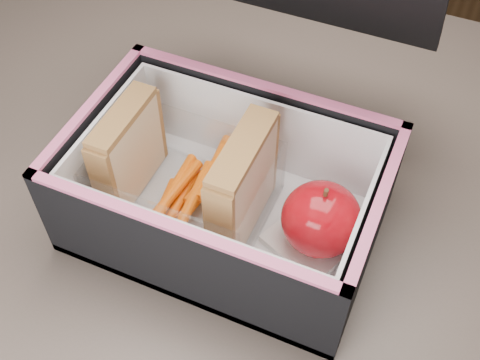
# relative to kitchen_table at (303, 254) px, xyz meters

# --- Properties ---
(kitchen_table) EXTENTS (1.20, 0.80, 0.75)m
(kitchen_table) POSITION_rel_kitchen_table_xyz_m (0.00, 0.00, 0.00)
(kitchen_table) COLOR brown
(kitchen_table) RESTS_ON ground
(lunch_bag) EXTENTS (0.29, 0.32, 0.25)m
(lunch_bag) POSITION_rel_kitchen_table_xyz_m (-0.07, -0.05, 0.15)
(lunch_bag) COLOR black
(lunch_bag) RESTS_ON kitchen_table
(plastic_tub) EXTENTS (0.17, 0.12, 0.07)m
(plastic_tub) POSITION_rel_kitchen_table_xyz_m (-0.11, -0.05, 0.14)
(plastic_tub) COLOR white
(plastic_tub) RESTS_ON lunch_bag
(sandwich_left) EXTENTS (0.03, 0.09, 0.10)m
(sandwich_left) POSITION_rel_kitchen_table_xyz_m (-0.18, -0.05, 0.16)
(sandwich_left) COLOR #DCB98A
(sandwich_left) RESTS_ON plastic_tub
(sandwich_right) EXTENTS (0.03, 0.10, 0.11)m
(sandwich_right) POSITION_rel_kitchen_table_xyz_m (-0.05, -0.05, 0.16)
(sandwich_right) COLOR #DCB98A
(sandwich_right) RESTS_ON plastic_tub
(carrot_sticks) EXTENTS (0.05, 0.14, 0.03)m
(carrot_sticks) POSITION_rel_kitchen_table_xyz_m (-0.11, -0.05, 0.12)
(carrot_sticks) COLOR #DD5400
(carrot_sticks) RESTS_ON plastic_tub
(paper_napkin) EXTENTS (0.10, 0.10, 0.01)m
(paper_napkin) POSITION_rel_kitchen_table_xyz_m (0.02, -0.05, 0.11)
(paper_napkin) COLOR white
(paper_napkin) RESTS_ON lunch_bag
(red_apple) EXTENTS (0.09, 0.09, 0.08)m
(red_apple) POSITION_rel_kitchen_table_xyz_m (0.02, -0.05, 0.15)
(red_apple) COLOR #900009
(red_apple) RESTS_ON paper_napkin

